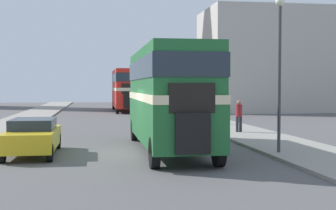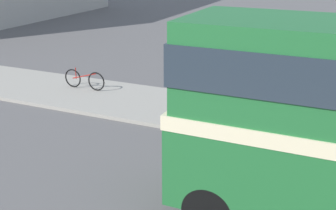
{
  "view_description": "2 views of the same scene",
  "coord_description": "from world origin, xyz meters",
  "px_view_note": "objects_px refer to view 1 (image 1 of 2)",
  "views": [
    {
      "loc": [
        -1.32,
        -18.13,
        2.61
      ],
      "look_at": [
        1.57,
        0.49,
        1.86
      ],
      "focal_mm": 50.0,
      "sensor_mm": 36.0,
      "label": 1
    },
    {
      "loc": [
        -6.84,
        1.79,
        5.33
      ],
      "look_at": [
        1.57,
        5.69,
        2.11
      ],
      "focal_mm": 50.0,
      "sensor_mm": 36.0,
      "label": 2
    }
  ],
  "objects_px": {
    "bicycle_on_pavement": "(225,119)",
    "car_parked_near": "(33,136)",
    "pedestrian_walking": "(239,114)",
    "street_lamp": "(280,51)",
    "double_decker_bus": "(168,91)",
    "bus_distant": "(126,87)"
  },
  "relations": [
    {
      "from": "car_parked_near",
      "to": "street_lamp",
      "type": "distance_m",
      "value": 9.9
    },
    {
      "from": "double_decker_bus",
      "to": "pedestrian_walking",
      "type": "height_order",
      "value": "double_decker_bus"
    },
    {
      "from": "pedestrian_walking",
      "to": "bicycle_on_pavement",
      "type": "relative_size",
      "value": 0.98
    },
    {
      "from": "bicycle_on_pavement",
      "to": "street_lamp",
      "type": "bearing_deg",
      "value": -96.98
    },
    {
      "from": "pedestrian_walking",
      "to": "street_lamp",
      "type": "distance_m",
      "value": 8.48
    },
    {
      "from": "bicycle_on_pavement",
      "to": "car_parked_near",
      "type": "bearing_deg",
      "value": -133.17
    },
    {
      "from": "car_parked_near",
      "to": "pedestrian_walking",
      "type": "bearing_deg",
      "value": 32.12
    },
    {
      "from": "street_lamp",
      "to": "double_decker_bus",
      "type": "bearing_deg",
      "value": 155.18
    },
    {
      "from": "car_parked_near",
      "to": "pedestrian_walking",
      "type": "xyz_separation_m",
      "value": [
        10.15,
        6.37,
        0.37
      ]
    },
    {
      "from": "bus_distant",
      "to": "street_lamp",
      "type": "height_order",
      "value": "street_lamp"
    },
    {
      "from": "car_parked_near",
      "to": "bicycle_on_pavement",
      "type": "height_order",
      "value": "car_parked_near"
    },
    {
      "from": "pedestrian_walking",
      "to": "double_decker_bus",
      "type": "bearing_deg",
      "value": -128.72
    },
    {
      "from": "double_decker_bus",
      "to": "bicycle_on_pavement",
      "type": "xyz_separation_m",
      "value": [
        5.57,
        11.27,
        -1.93
      ]
    },
    {
      "from": "street_lamp",
      "to": "bicycle_on_pavement",
      "type": "bearing_deg",
      "value": 83.02
    },
    {
      "from": "double_decker_bus",
      "to": "pedestrian_walking",
      "type": "relative_size",
      "value": 5.64
    },
    {
      "from": "bus_distant",
      "to": "bicycle_on_pavement",
      "type": "relative_size",
      "value": 6.34
    },
    {
      "from": "bicycle_on_pavement",
      "to": "street_lamp",
      "type": "xyz_separation_m",
      "value": [
        -1.6,
        -13.1,
        3.47
      ]
    },
    {
      "from": "bicycle_on_pavement",
      "to": "pedestrian_walking",
      "type": "bearing_deg",
      "value": -97.49
    },
    {
      "from": "bus_distant",
      "to": "pedestrian_walking",
      "type": "distance_m",
      "value": 25.3
    },
    {
      "from": "bus_distant",
      "to": "double_decker_bus",
      "type": "bearing_deg",
      "value": -90.53
    },
    {
      "from": "bus_distant",
      "to": "car_parked_near",
      "type": "relative_size",
      "value": 2.52
    },
    {
      "from": "double_decker_bus",
      "to": "street_lamp",
      "type": "distance_m",
      "value": 4.63
    }
  ]
}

